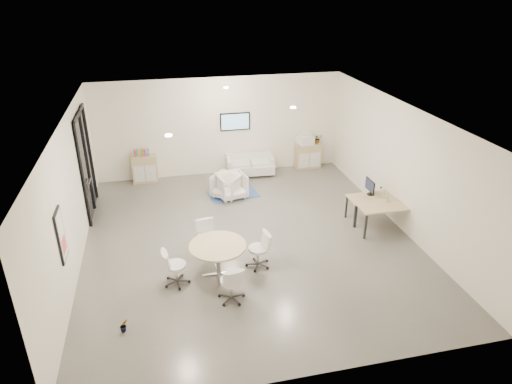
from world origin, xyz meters
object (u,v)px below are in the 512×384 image
object	(u,v)px
desk_front	(385,208)
round_table	(218,248)
desk_rear	(373,199)
armchair_left	(227,185)
loveseat	(250,166)
armchair_right	(232,185)
sideboard_right	(308,156)
sideboard_left	(145,169)

from	to	relation	value
desk_front	round_table	xyz separation A→B (m)	(-4.46, -1.00, 0.03)
desk_front	desk_rear	bearing A→B (deg)	94.92
round_table	armchair_left	bearing A→B (deg)	77.85
loveseat	armchair_right	size ratio (longest dim) A/B	1.96
sideboard_right	round_table	world-z (taller)	sideboard_right
sideboard_right	desk_front	distance (m)	4.62
sideboard_right	sideboard_left	bearing A→B (deg)	179.95
sideboard_left	sideboard_right	xyz separation A→B (m)	(5.48, -0.00, -0.01)
armchair_left	desk_front	world-z (taller)	armchair_left
armchair_right	round_table	bearing A→B (deg)	-115.84
sideboard_left	armchair_right	size ratio (longest dim) A/B	1.09
round_table	desk_rear	bearing A→B (deg)	19.83
desk_rear	desk_front	world-z (taller)	desk_front
armchair_right	desk_rear	distance (m)	4.11
sideboard_right	loveseat	world-z (taller)	sideboard_right
desk_front	loveseat	bearing A→B (deg)	121.03
sideboard_left	sideboard_right	size ratio (longest dim) A/B	1.03
sideboard_right	round_table	distance (m)	6.85
loveseat	desk_rear	xyz separation A→B (m)	(2.54, -3.84, 0.30)
armchair_right	desk_front	distance (m)	4.49
sideboard_left	loveseat	xyz separation A→B (m)	(3.41, -0.16, -0.13)
loveseat	desk_front	world-z (taller)	desk_front
armchair_right	desk_front	world-z (taller)	armchair_right
sideboard_left	armchair_left	xyz separation A→B (m)	(2.37, -1.69, -0.05)
armchair_left	desk_front	bearing A→B (deg)	-0.22
sideboard_left	loveseat	world-z (taller)	sideboard_left
armchair_left	armchair_right	xyz separation A→B (m)	(0.13, -0.08, 0.02)
loveseat	armchair_right	world-z (taller)	armchair_right
loveseat	sideboard_left	bearing A→B (deg)	-178.83
sideboard_right	desk_rear	xyz separation A→B (m)	(0.46, -4.00, 0.19)
sideboard_left	round_table	size ratio (longest dim) A/B	0.71
sideboard_left	armchair_left	size ratio (longest dim) A/B	1.14
sideboard_left	desk_front	distance (m)	7.55
loveseat	desk_rear	bearing A→B (deg)	-52.71
sideboard_right	loveseat	distance (m)	2.08
armchair_right	desk_rear	size ratio (longest dim) A/B	0.62
loveseat	armchair_left	size ratio (longest dim) A/B	2.05
sideboard_right	desk_rear	distance (m)	4.03
loveseat	desk_front	xyz separation A→B (m)	(2.58, -4.44, 0.33)
sideboard_left	sideboard_right	bearing A→B (deg)	-0.05
sideboard_right	loveseat	xyz separation A→B (m)	(-2.07, -0.16, -0.12)
desk_rear	round_table	xyz separation A→B (m)	(-4.41, -1.59, 0.06)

